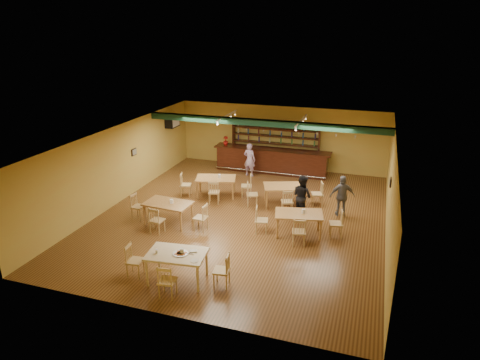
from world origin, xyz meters
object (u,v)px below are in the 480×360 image
(dining_table_a, at_px, (216,187))
(dining_table_b, at_px, (285,195))
(near_table, at_px, (177,267))
(patron_bar, at_px, (249,160))
(dining_table_d, at_px, (298,224))
(bar_counter, at_px, (272,161))
(dining_table_c, at_px, (169,213))
(patron_right_a, at_px, (302,196))

(dining_table_a, relative_size, dining_table_b, 0.98)
(near_table, xyz_separation_m, patron_bar, (-0.67, 8.88, 0.36))
(dining_table_d, bearing_deg, bar_counter, 99.81)
(bar_counter, distance_m, dining_table_c, 6.91)
(dining_table_c, relative_size, patron_bar, 1.03)
(dining_table_a, bearing_deg, bar_counter, 53.74)
(dining_table_a, relative_size, dining_table_c, 0.98)
(dining_table_b, height_order, near_table, near_table)
(dining_table_b, bearing_deg, bar_counter, 92.04)
(dining_table_d, height_order, patron_bar, patron_bar)
(dining_table_a, bearing_deg, patron_right_a, -28.61)
(dining_table_b, distance_m, patron_right_a, 1.19)
(dining_table_b, height_order, patron_bar, patron_bar)
(dining_table_c, relative_size, patron_right_a, 1.02)
(dining_table_a, height_order, patron_bar, patron_bar)
(patron_right_a, bearing_deg, dining_table_b, -10.23)
(near_table, distance_m, patron_right_a, 5.75)
(dining_table_a, relative_size, patron_bar, 1.02)
(dining_table_a, xyz_separation_m, near_table, (1.23, -6.07, 0.02))
(dining_table_a, xyz_separation_m, dining_table_c, (-0.62, -2.96, 0.01))
(bar_counter, height_order, patron_bar, patron_bar)
(dining_table_a, distance_m, dining_table_c, 3.03)
(dining_table_d, relative_size, patron_right_a, 0.98)
(dining_table_b, distance_m, dining_table_c, 4.52)
(dining_table_c, bearing_deg, patron_right_a, 30.06)
(dining_table_d, bearing_deg, dining_table_c, 175.59)
(dining_table_b, bearing_deg, dining_table_d, -86.38)
(dining_table_b, height_order, patron_right_a, patron_right_a)
(bar_counter, height_order, dining_table_a, bar_counter)
(dining_table_c, distance_m, dining_table_d, 4.49)
(dining_table_b, bearing_deg, patron_right_a, -64.40)
(dining_table_d, distance_m, patron_bar, 6.12)
(patron_right_a, bearing_deg, patron_bar, -15.19)
(dining_table_a, distance_m, patron_right_a, 3.78)
(dining_table_c, xyz_separation_m, patron_right_a, (4.28, 2.09, 0.38))
(near_table, relative_size, patron_right_a, 0.99)
(near_table, bearing_deg, dining_table_c, 114.38)
(bar_counter, relative_size, dining_table_b, 3.42)
(near_table, bearing_deg, dining_table_a, 95.01)
(bar_counter, relative_size, dining_table_d, 3.56)
(dining_table_d, height_order, patron_right_a, patron_right_a)
(dining_table_c, distance_m, patron_right_a, 4.78)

